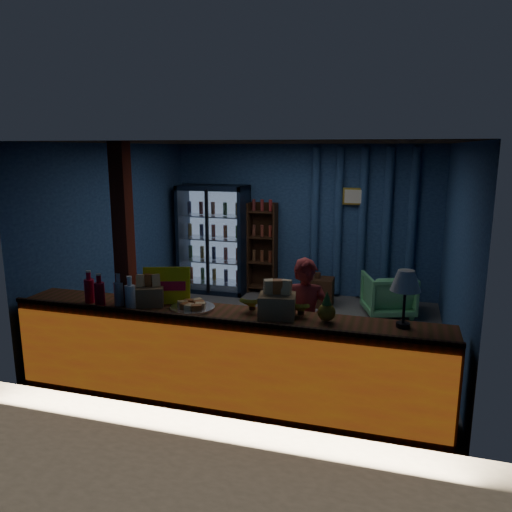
{
  "coord_description": "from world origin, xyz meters",
  "views": [
    {
      "loc": [
        1.65,
        -6.28,
        2.53
      ],
      "look_at": [
        -0.16,
        -0.2,
        1.16
      ],
      "focal_mm": 35.0,
      "sensor_mm": 36.0,
      "label": 1
    }
  ],
  "objects": [
    {
      "name": "ground",
      "position": [
        0.0,
        0.0,
        0.0
      ],
      "size": [
        4.6,
        4.6,
        0.0
      ],
      "primitive_type": "plane",
      "color": "#515154",
      "rests_on": "ground"
    },
    {
      "name": "room_walls",
      "position": [
        0.0,
        0.0,
        1.57
      ],
      "size": [
        4.6,
        4.6,
        4.6
      ],
      "color": "navy",
      "rests_on": "ground"
    },
    {
      "name": "counter",
      "position": [
        0.0,
        -1.91,
        0.48
      ],
      "size": [
        4.4,
        0.57,
        0.99
      ],
      "color": "brown",
      "rests_on": "ground"
    },
    {
      "name": "support_post",
      "position": [
        -1.05,
        -1.9,
        1.3
      ],
      "size": [
        0.16,
        0.16,
        2.6
      ],
      "primitive_type": "cube",
      "color": "maroon",
      "rests_on": "ground"
    },
    {
      "name": "beverage_cooler",
      "position": [
        -1.55,
        1.92,
        0.93
      ],
      "size": [
        1.2,
        0.62,
        1.9
      ],
      "color": "black",
      "rests_on": "ground"
    },
    {
      "name": "bottle_shelf",
      "position": [
        -0.7,
        2.06,
        0.79
      ],
      "size": [
        0.5,
        0.28,
        1.6
      ],
      "color": "#362211",
      "rests_on": "ground"
    },
    {
      "name": "curtain_folds",
      "position": [
        1.0,
        2.14,
        1.3
      ],
      "size": [
        1.74,
        0.14,
        2.5
      ],
      "color": "navy",
      "rests_on": "room_walls"
    },
    {
      "name": "framed_picture",
      "position": [
        0.85,
        2.1,
        1.75
      ],
      "size": [
        0.36,
        0.04,
        0.28
      ],
      "color": "gold",
      "rests_on": "room_walls"
    },
    {
      "name": "shopkeeper",
      "position": [
        0.72,
        -1.33,
        0.71
      ],
      "size": [
        0.55,
        0.4,
        1.41
      ],
      "primitive_type": "imported",
      "rotation": [
        0.0,
        0.0,
        0.12
      ],
      "color": "maroon",
      "rests_on": "ground"
    },
    {
      "name": "green_chair",
      "position": [
        1.51,
        1.35,
        0.33
      ],
      "size": [
        0.9,
        0.91,
        0.66
      ],
      "primitive_type": "imported",
      "rotation": [
        0.0,
        0.0,
        3.46
      ],
      "color": "#5AB575",
      "rests_on": "ground"
    },
    {
      "name": "side_table",
      "position": [
        0.38,
        1.52,
        0.23
      ],
      "size": [
        0.52,
        0.38,
        0.55
      ],
      "color": "#362211",
      "rests_on": "ground"
    },
    {
      "name": "yellow_sign",
      "position": [
        -0.65,
        -1.79,
        1.14
      ],
      "size": [
        0.49,
        0.24,
        0.38
      ],
      "color": "yellow",
      "rests_on": "counter"
    },
    {
      "name": "soda_bottles",
      "position": [
        -1.18,
        -2.02,
        1.09
      ],
      "size": [
        0.63,
        0.19,
        0.34
      ],
      "color": "red",
      "rests_on": "counter"
    },
    {
      "name": "snack_box_left",
      "position": [
        -0.81,
        -1.88,
        1.06
      ],
      "size": [
        0.38,
        0.35,
        0.32
      ],
      "color": "#946D48",
      "rests_on": "counter"
    },
    {
      "name": "snack_box_centre",
      "position": [
        0.55,
        -1.87,
        1.08
      ],
      "size": [
        0.38,
        0.33,
        0.36
      ],
      "color": "#946D48",
      "rests_on": "counter"
    },
    {
      "name": "pastry_tray",
      "position": [
        -0.33,
        -1.88,
        0.97
      ],
      "size": [
        0.45,
        0.45,
        0.07
      ],
      "color": "silver",
      "rests_on": "counter"
    },
    {
      "name": "banana_bunches",
      "position": [
        0.5,
        -1.79,
        1.03
      ],
      "size": [
        0.72,
        0.28,
        0.16
      ],
      "color": "gold",
      "rests_on": "counter"
    },
    {
      "name": "table_lamp",
      "position": [
        1.71,
        -1.82,
        1.36
      ],
      "size": [
        0.27,
        0.27,
        0.53
      ],
      "color": "black",
      "rests_on": "counter"
    },
    {
      "name": "pineapple",
      "position": [
        1.02,
        -1.87,
        1.07
      ],
      "size": [
        0.17,
        0.17,
        0.29
      ],
      "color": "olive",
      "rests_on": "counter"
    }
  ]
}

